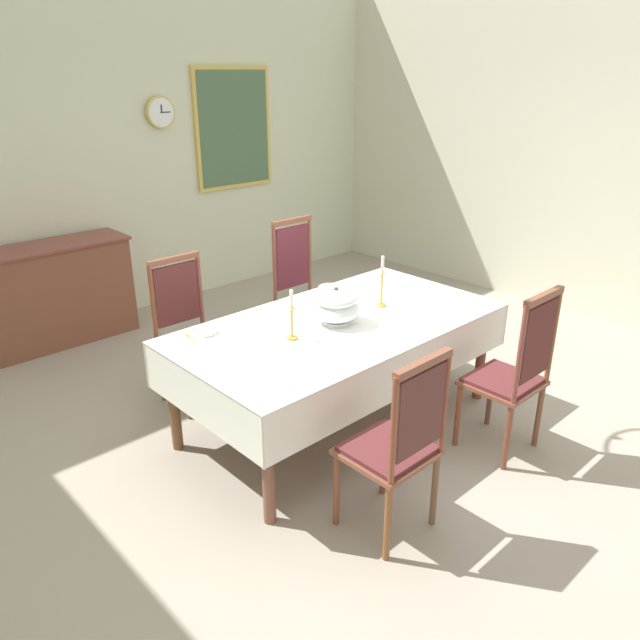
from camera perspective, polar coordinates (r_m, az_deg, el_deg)
ground at (r=4.32m, az=2.61°, el=-10.09°), size 6.42×6.15×0.04m
back_wall at (r=6.25m, az=-18.78°, el=16.05°), size 6.42×0.08×3.46m
right_wall at (r=6.42m, az=24.50°, el=15.41°), size 0.08×6.15×3.46m
dining_table at (r=4.05m, az=1.82°, el=-1.12°), size 2.20×1.16×0.76m
tablecloth at (r=4.05m, az=1.82°, el=-1.07°), size 2.22×1.18×0.31m
chair_south_a at (r=3.17m, az=7.28°, el=-11.34°), size 0.44×0.42×1.06m
chair_north_a at (r=4.51m, az=-12.19°, el=-0.88°), size 0.44×0.42×1.08m
chair_south_b at (r=3.97m, az=17.70°, el=-4.63°), size 0.44×0.42×1.12m
chair_north_b at (r=5.10m, az=-1.68°, el=2.81°), size 0.44×0.42×1.18m
soup_tureen at (r=3.95m, az=1.50°, el=1.36°), size 0.32×0.32×0.25m
candlestick_west at (r=3.71m, az=-2.66°, el=-0.00°), size 0.07×0.07×0.32m
candlestick_east at (r=4.25m, az=5.80°, el=3.17°), size 0.07×0.07×0.36m
bowl_near_left at (r=4.56m, az=0.94°, el=2.98°), size 0.18×0.18×0.04m
bowl_near_right at (r=3.89m, az=-10.79°, el=-0.96°), size 0.15×0.15×0.04m
spoon_primary at (r=4.66m, az=1.70°, el=3.16°), size 0.06×0.17×0.01m
spoon_secondary at (r=3.87m, az=-12.23°, el=-1.46°), size 0.04×0.18×0.01m
sideboard at (r=5.88m, az=-24.04°, el=2.12°), size 1.44×0.48×0.90m
mounted_clock at (r=6.38m, az=-14.75°, el=18.30°), size 0.30×0.06×0.30m
framed_painting at (r=6.86m, az=-8.10°, el=17.33°), size 0.95×0.05×1.24m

